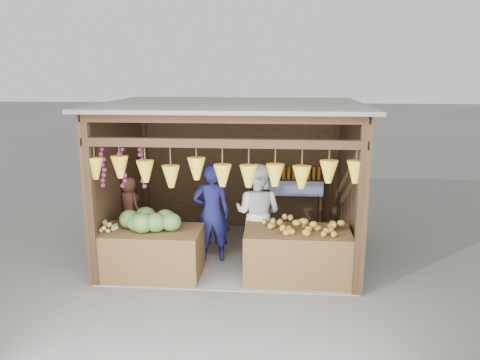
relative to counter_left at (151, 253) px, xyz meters
name	(u,v)px	position (x,y,z in m)	size (l,w,h in m)	color
ground	(233,253)	(1.18, 1.05, -0.38)	(80.00, 80.00, 0.00)	#514F49
stall_structure	(230,162)	(1.15, 1.01, 1.28)	(4.30, 3.30, 2.66)	slate
back_shelf	(291,189)	(2.23, 2.33, 0.49)	(1.25, 0.32, 1.32)	#382314
counter_left	(151,253)	(0.00, 0.00, 0.00)	(1.56, 0.85, 0.77)	#50351A
counter_right	(297,255)	(2.28, 0.05, 0.02)	(1.61, 0.85, 0.80)	#4F351A
stool	(131,241)	(-0.67, 1.06, -0.22)	(0.35, 0.35, 0.33)	black
man_standing	(212,213)	(0.87, 0.67, 0.47)	(0.62, 0.41, 1.70)	#14164D
woman_standing	(258,213)	(1.64, 0.74, 0.47)	(0.83, 0.64, 1.70)	white
vendor_seated	(129,205)	(-0.67, 1.06, 0.46)	(0.51, 0.33, 1.04)	brown
melon_pile	(150,220)	(-0.01, 0.02, 0.54)	(1.00, 0.50, 0.32)	#214E14
tanfruit_pile	(108,226)	(-0.64, -0.08, 0.45)	(0.34, 0.40, 0.13)	#A3924B
mango_pile	(303,223)	(2.35, 0.07, 0.53)	(1.40, 0.64, 0.22)	#CF661B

